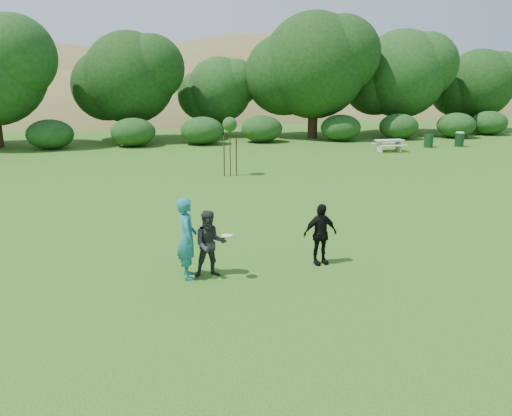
{
  "coord_description": "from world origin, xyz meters",
  "views": [
    {
      "loc": [
        -2.86,
        -10.27,
        4.65
      ],
      "look_at": [
        0.0,
        3.0,
        1.1
      ],
      "focal_mm": 35.0,
      "sensor_mm": 36.0,
      "label": 1
    }
  ],
  "objects_px": {
    "picnic_table": "(389,143)",
    "sapling": "(230,126)",
    "player_grey": "(210,244)",
    "trash_can_near": "(429,141)",
    "trash_can_lidded": "(460,139)",
    "player_teal": "(187,238)",
    "player_black": "(320,234)"
  },
  "relations": [
    {
      "from": "picnic_table",
      "to": "sapling",
      "type": "bearing_deg",
      "value": -152.06
    },
    {
      "from": "player_grey",
      "to": "picnic_table",
      "type": "xyz_separation_m",
      "value": [
        14.01,
        18.6,
        -0.3
      ]
    },
    {
      "from": "trash_can_near",
      "to": "trash_can_lidded",
      "type": "height_order",
      "value": "trash_can_lidded"
    },
    {
      "from": "player_teal",
      "to": "player_black",
      "type": "bearing_deg",
      "value": -89.47
    },
    {
      "from": "player_grey",
      "to": "player_black",
      "type": "relative_size",
      "value": 1.03
    },
    {
      "from": "trash_can_near",
      "to": "sapling",
      "type": "xyz_separation_m",
      "value": [
        -15.03,
        -7.33,
        1.97
      ]
    },
    {
      "from": "player_teal",
      "to": "sapling",
      "type": "distance_m",
      "value": 12.9
    },
    {
      "from": "player_grey",
      "to": "trash_can_near",
      "type": "distance_m",
      "value": 26.5
    },
    {
      "from": "player_teal",
      "to": "player_black",
      "type": "xyz_separation_m",
      "value": [
        3.39,
        0.2,
        -0.19
      ]
    },
    {
      "from": "player_teal",
      "to": "picnic_table",
      "type": "xyz_separation_m",
      "value": [
        14.55,
        18.54,
        -0.46
      ]
    },
    {
      "from": "sapling",
      "to": "trash_can_lidded",
      "type": "relative_size",
      "value": 2.71
    },
    {
      "from": "picnic_table",
      "to": "trash_can_lidded",
      "type": "height_order",
      "value": "trash_can_lidded"
    },
    {
      "from": "player_teal",
      "to": "trash_can_near",
      "type": "relative_size",
      "value": 2.18
    },
    {
      "from": "player_grey",
      "to": "picnic_table",
      "type": "relative_size",
      "value": 0.91
    },
    {
      "from": "trash_can_near",
      "to": "player_grey",
      "type": "bearing_deg",
      "value": -131.52
    },
    {
      "from": "player_grey",
      "to": "trash_can_lidded",
      "type": "xyz_separation_m",
      "value": [
        19.89,
        19.77,
        -0.28
      ]
    },
    {
      "from": "picnic_table",
      "to": "trash_can_lidded",
      "type": "relative_size",
      "value": 1.71
    },
    {
      "from": "player_grey",
      "to": "picnic_table",
      "type": "height_order",
      "value": "player_grey"
    },
    {
      "from": "sapling",
      "to": "trash_can_lidded",
      "type": "xyz_separation_m",
      "value": [
        17.35,
        7.26,
        -1.88
      ]
    },
    {
      "from": "player_teal",
      "to": "player_black",
      "type": "distance_m",
      "value": 3.4
    },
    {
      "from": "player_grey",
      "to": "sapling",
      "type": "relative_size",
      "value": 0.57
    },
    {
      "from": "trash_can_lidded",
      "to": "sapling",
      "type": "bearing_deg",
      "value": -157.29
    },
    {
      "from": "player_black",
      "to": "trash_can_lidded",
      "type": "height_order",
      "value": "player_black"
    },
    {
      "from": "player_black",
      "to": "trash_can_lidded",
      "type": "distance_m",
      "value": 25.91
    },
    {
      "from": "player_teal",
      "to": "trash_can_near",
      "type": "height_order",
      "value": "player_teal"
    },
    {
      "from": "player_black",
      "to": "sapling",
      "type": "relative_size",
      "value": 0.56
    },
    {
      "from": "picnic_table",
      "to": "trash_can_near",
      "type": "bearing_deg",
      "value": 19.26
    },
    {
      "from": "player_grey",
      "to": "trash_can_near",
      "type": "bearing_deg",
      "value": 48.68
    },
    {
      "from": "sapling",
      "to": "picnic_table",
      "type": "relative_size",
      "value": 1.58
    },
    {
      "from": "player_teal",
      "to": "picnic_table",
      "type": "distance_m",
      "value": 23.57
    },
    {
      "from": "picnic_table",
      "to": "trash_can_lidded",
      "type": "xyz_separation_m",
      "value": [
        5.88,
        1.18,
        0.02
      ]
    },
    {
      "from": "picnic_table",
      "to": "trash_can_lidded",
      "type": "distance_m",
      "value": 5.99
    }
  ]
}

